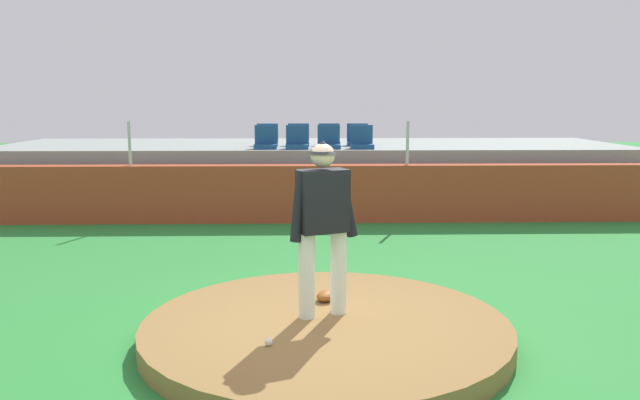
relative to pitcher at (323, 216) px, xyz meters
name	(u,v)px	position (x,y,z in m)	size (l,w,h in m)	color
ground_plane	(326,340)	(0.03, -0.18, -1.27)	(60.00, 60.00, 0.00)	#2B8536
pitchers_mound	(326,330)	(0.03, -0.18, -1.17)	(3.78, 3.78, 0.20)	olive
pitcher	(323,216)	(0.00, 0.00, 0.00)	(0.75, 0.44, 1.84)	white
baseball	(268,342)	(-0.53, -0.84, -1.03)	(0.07, 0.07, 0.07)	white
fielding_glove	(326,296)	(0.05, 0.50, -1.01)	(0.30, 0.20, 0.11)	brown
brick_barrier	(314,193)	(0.03, 6.27, -0.70)	(14.63, 0.40, 1.15)	#A54126
fence_post_left	(130,144)	(-3.62, 6.27, 0.31)	(0.06, 0.06, 0.87)	silver
fence_post_right	(408,143)	(1.89, 6.27, 0.31)	(0.06, 0.06, 0.87)	silver
bleacher_platform	(312,172)	(0.03, 8.90, -0.57)	(14.44, 4.19, 1.39)	gray
stadium_chair_0	(266,141)	(-1.00, 7.35, 0.28)	(0.48, 0.44, 0.50)	navy
stadium_chair_1	(297,141)	(-0.32, 7.31, 0.28)	(0.48, 0.44, 0.50)	navy
stadium_chair_2	(329,141)	(0.36, 7.36, 0.28)	(0.48, 0.44, 0.50)	navy
stadium_chair_3	(362,141)	(1.07, 7.34, 0.28)	(0.48, 0.44, 0.50)	navy
stadium_chair_4	(267,139)	(-1.01, 8.22, 0.28)	(0.48, 0.44, 0.50)	navy
stadium_chair_5	(299,139)	(-0.30, 8.24, 0.28)	(0.48, 0.44, 0.50)	navy
stadium_chair_6	(329,139)	(0.40, 8.24, 0.28)	(0.48, 0.44, 0.50)	navy
stadium_chair_7	(358,139)	(1.06, 8.22, 0.28)	(0.48, 0.44, 0.50)	navy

